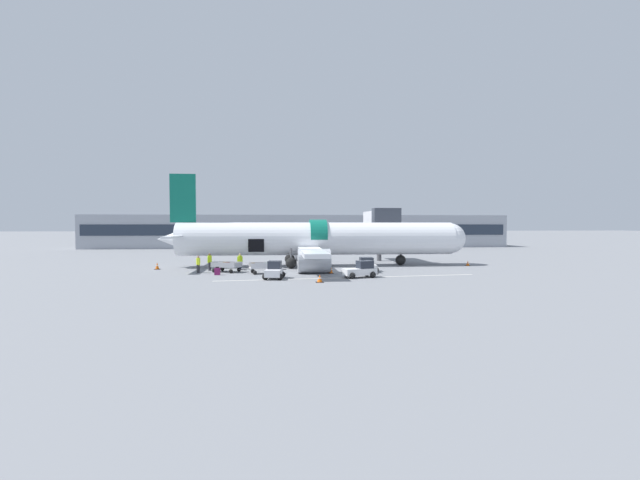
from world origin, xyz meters
The scene contains 18 objects.
ground_plane centered at (0.00, 0.00, 0.00)m, with size 500.00×500.00×0.00m, color slate.
apron_marking_line centered at (1.70, -6.88, 0.00)m, with size 23.84×2.67×0.01m.
terminal_strip centered at (0.00, 44.14, 3.30)m, with size 85.18×8.60×6.59m.
jet_bridge_stub centered at (8.39, 9.25, 5.12)m, with size 3.29×8.61×6.71m.
airplane centered at (-0.61, 4.00, 2.99)m, with size 35.13×26.74×10.29m.
baggage_tug_lead centered at (-5.07, -6.92, 0.64)m, with size 2.03×2.71×1.53m.
baggage_tug_mid centered at (2.66, -6.90, 0.63)m, with size 3.26×2.20×1.49m.
baggage_tug_rear centered at (4.15, -2.32, 0.62)m, with size 2.09×3.00×1.41m.
baggage_cart_loading centered at (-9.80, -1.31, 0.51)m, with size 3.64×2.58×1.01m.
baggage_cart_queued centered at (-6.11, -2.96, 0.55)m, with size 3.66×2.08×1.08m.
ground_crew_loader_a centered at (-11.72, 0.27, 0.94)m, with size 0.55×0.59×1.78m.
ground_crew_loader_b centered at (-12.51, -1.74, 0.88)m, with size 0.51×0.57×1.68m.
ground_crew_driver centered at (-8.73, 1.20, 0.88)m, with size 0.58×0.48×1.68m.
suitcase_on_tarmac_upright centered at (-10.40, -3.75, 0.33)m, with size 0.53×0.28×0.77m.
safety_cone_nose centered at (16.91, 2.43, 0.27)m, with size 0.55×0.55×0.59m.
safety_cone_engine_left centered at (-1.34, -9.70, 0.30)m, with size 0.63×0.63×0.64m.
safety_cone_wingtip centered at (0.38, -3.55, 0.33)m, with size 0.47×0.47×0.70m.
safety_cone_tail centered at (-17.42, 1.98, 0.36)m, with size 0.56×0.56×0.76m.
Camera 1 is at (-4.77, -44.39, 4.78)m, focal length 24.00 mm.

